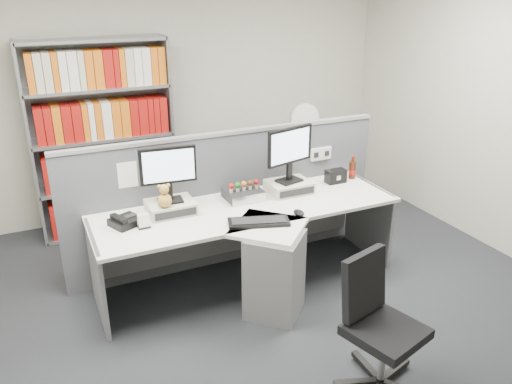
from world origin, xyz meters
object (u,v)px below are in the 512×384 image
speaker (336,176)px  desk_fan (304,122)px  desk_calendar (144,222)px  monitor_left (168,170)px  cola_bottle (352,170)px  office_chair (377,321)px  mouse (299,213)px  shelving_unit (103,141)px  monitor_right (290,150)px  desktop_pc (243,194)px  filing_cabinet (301,182)px  desk_phone (125,221)px  desk (259,246)px  keyboard (259,222)px

speaker → desk_fan: (0.21, 0.99, 0.27)m
desk_calendar → desk_fan: bearing=30.0°
monitor_left → cola_bottle: bearing=1.7°
desk_calendar → office_chair: (1.13, -1.46, -0.29)m
mouse → desk_fan: 1.77m
shelving_unit → speaker: bearing=-37.3°
monitor_right → desk_fan: (0.72, 1.02, -0.06)m
monitor_right → mouse: monitor_right is taller
mouse → desk_fan: bearing=59.4°
cola_bottle → office_chair: cola_bottle is taller
cola_bottle → shelving_unit: 2.54m
desktop_pc → filing_cabinet: size_ratio=0.45×
speaker → monitor_left: bearing=-179.2°
desk_calendar → filing_cabinet: (2.09, 1.21, -0.42)m
mouse → office_chair: 1.19m
mouse → desk_phone: size_ratio=0.44×
desk_calendar → desk_fan: (2.09, 1.20, 0.29)m
desktop_pc → cola_bottle: (1.16, 0.02, 0.04)m
monitor_left → mouse: monitor_left is taller
monitor_left → desk_calendar: (-0.27, -0.19, -0.33)m
shelving_unit → filing_cabinet: size_ratio=2.86×
desk_fan → office_chair: desk_fan is taller
desk → desk_calendar: size_ratio=22.49×
monitor_left → desk_fan: (1.82, 1.02, -0.04)m
cola_bottle → filing_cabinet: (-0.00, 0.96, -0.46)m
office_chair → keyboard: bearing=104.1°
shelving_unit → desk_fan: shelving_unit is taller
monitor_right → desk_phone: bearing=-176.9°
desktop_pc → shelving_unit: shelving_unit is taller
speaker → desk_phone: bearing=-177.0°
mouse → filing_cabinet: (0.89, 1.50, -0.39)m
cola_bottle → monitor_right: bearing=-175.8°
monitor_right → speaker: (0.51, 0.02, -0.33)m
cola_bottle → shelving_unit: bearing=146.1°
desk_calendar → shelving_unit: (-0.01, 1.65, 0.21)m
office_chair → desktop_pc: bearing=96.7°
desktop_pc → mouse: desktop_pc is taller
keyboard → desk_fan: bearing=50.3°
mouse → desk_calendar: size_ratio=1.04×
filing_cabinet → desk_fan: size_ratio=1.23×
monitor_right → cola_bottle: size_ratio=2.18×
mouse → desk_fan: (0.89, 1.50, 0.31)m
monitor_right → office_chair: monitor_right is taller
desktop_pc → desk_fan: desk_fan is taller
shelving_unit → monitor_left: bearing=-79.2°
desk_fan → office_chair: bearing=-109.8°
filing_cabinet → office_chair: 2.84m
office_chair → speaker: bearing=65.7°
keyboard → filing_cabinet: bearing=50.3°
speaker → desk_calendar: bearing=-173.6°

